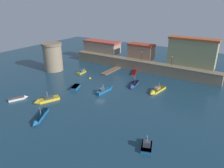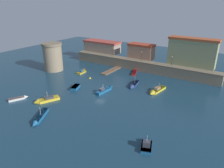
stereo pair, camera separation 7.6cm
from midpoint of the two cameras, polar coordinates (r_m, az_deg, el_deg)
name	(u,v)px [view 1 (the left image)]	position (r m, az deg, el deg)	size (l,w,h in m)	color
ground_plane	(100,93)	(58.62, -3.27, -2.55)	(138.91, 138.91, 0.00)	#19384C
quay_wall	(139,65)	(78.00, 7.41, 5.07)	(55.80, 3.41, 3.64)	gray
old_town_backdrop	(148,50)	(79.59, 9.69, 9.14)	(52.74, 5.76, 9.48)	gray
fortress_tower	(53,57)	(79.41, -15.83, 7.15)	(7.15, 7.15, 10.02)	gray
pier_dock	(111,71)	(76.69, -0.31, 3.67)	(2.28, 10.20, 0.70)	brown
quay_lamp_0	(113,51)	(82.30, 0.26, 9.06)	(0.32, 0.32, 3.34)	black
quay_lamp_1	(141,55)	(76.67, 7.96, 7.92)	(0.32, 0.32, 3.44)	black
quay_lamp_2	(172,59)	(72.93, 15.93, 6.42)	(0.32, 0.32, 3.16)	black
moored_boat_0	(105,90)	(59.64, -1.88, -1.57)	(1.85, 7.14, 2.66)	#195689
moored_boat_1	(147,144)	(39.30, 9.40, -15.75)	(3.06, 4.52, 3.39)	#195689
moored_boat_2	(133,85)	(63.44, 5.75, -0.31)	(2.71, 6.75, 3.15)	navy
moored_boat_3	(156,91)	(60.49, 11.84, -1.79)	(2.86, 7.49, 2.91)	gold
moored_boat_4	(45,100)	(56.40, -17.75, -4.16)	(4.46, 6.72, 3.16)	gold
moored_boat_5	(19,98)	(60.05, -23.90, -3.57)	(3.17, 5.00, 1.09)	silver
moored_boat_6	(134,72)	(75.50, 6.09, 3.35)	(3.48, 6.49, 1.19)	red
moored_boat_7	(76,86)	(62.95, -9.69, -0.62)	(3.22, 4.97, 1.65)	#195689
moored_boat_8	(40,118)	(48.87, -19.14, -8.65)	(4.57, 7.11, 2.78)	#195689
moored_boat_9	(83,72)	(75.99, -8.02, 3.38)	(2.01, 4.78, 1.67)	gold
mooring_buoy_0	(90,79)	(69.81, -6.07, 1.49)	(0.75, 0.75, 0.75)	yellow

